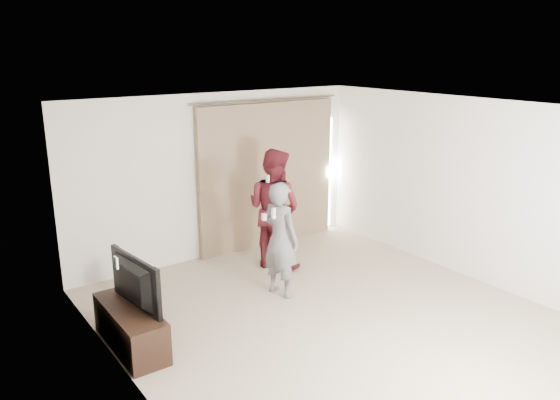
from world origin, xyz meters
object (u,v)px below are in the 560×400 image
(tv_console, at_px, (131,328))
(person_man, at_px, (280,239))
(person_woman, at_px, (274,208))
(tv, at_px, (127,284))

(tv_console, height_order, person_man, person_man)
(tv_console, xyz_separation_m, person_woman, (2.68, 1.03, 0.68))
(tv, bearing_deg, person_woman, -75.63)
(tv, xyz_separation_m, person_woman, (2.68, 1.03, 0.14))
(person_man, height_order, person_woman, person_woman)
(tv_console, xyz_separation_m, tv, (0.00, 0.00, 0.53))
(tv_console, distance_m, person_woman, 2.95)
(tv_console, bearing_deg, tv, 90.00)
(tv, relative_size, person_man, 0.65)
(tv, bearing_deg, person_man, -92.86)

